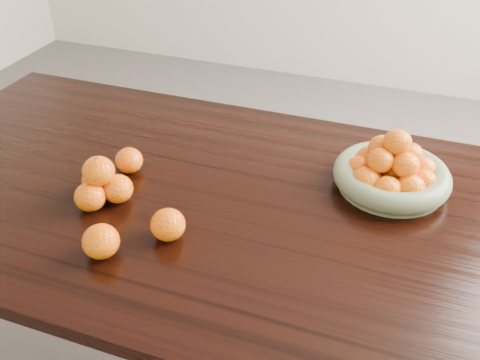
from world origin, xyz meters
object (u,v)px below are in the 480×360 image
(orange_pyramid, at_px, (101,184))
(dining_table, at_px, (230,225))
(loose_orange_0, at_px, (129,160))
(fruit_bowl, at_px, (392,172))

(orange_pyramid, bearing_deg, dining_table, 20.97)
(dining_table, distance_m, loose_orange_0, 0.33)
(dining_table, xyz_separation_m, orange_pyramid, (-0.30, -0.12, 0.14))
(dining_table, relative_size, loose_orange_0, 26.27)
(dining_table, height_order, fruit_bowl, fruit_bowl)
(fruit_bowl, bearing_deg, dining_table, -153.09)
(fruit_bowl, distance_m, loose_orange_0, 0.71)
(dining_table, xyz_separation_m, loose_orange_0, (-0.30, 0.03, 0.12))
(orange_pyramid, height_order, loose_orange_0, orange_pyramid)
(loose_orange_0, bearing_deg, dining_table, -4.78)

